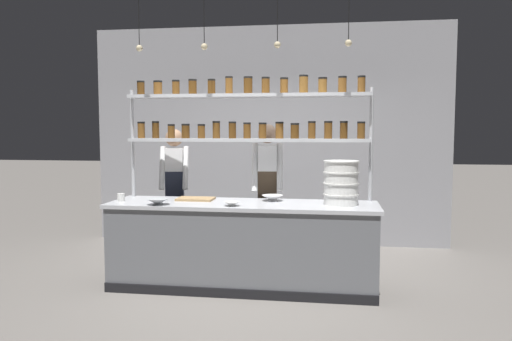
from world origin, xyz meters
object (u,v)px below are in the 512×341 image
Objects in this scene: chef_left at (175,186)px; prep_bowl_near_left at (272,198)px; chef_center at (267,187)px; container_stack at (341,183)px; cutting_board at (196,199)px; prep_bowl_center_front at (232,204)px; spice_shelf_unit at (249,120)px; prep_bowl_center_back at (158,202)px; serving_cup_front at (121,197)px.

prep_bowl_near_left is at bearing -37.52° from chef_left.
prep_bowl_near_left is at bearing -81.09° from chef_center.
container_stack reaches higher than cutting_board.
prep_bowl_center_front is at bearing -131.04° from prep_bowl_near_left.
prep_bowl_center_back is at bearing -145.00° from spice_shelf_unit.
spice_shelf_unit is 1.41m from chef_left.
serving_cup_front is (-0.77, -0.23, 0.03)m from cutting_board.
chef_left is 1.13m from prep_bowl_center_back.
cutting_board is at bearing -160.57° from spice_shelf_unit.
prep_bowl_center_back reaches higher than cutting_board.
prep_bowl_center_front is at bearing -6.46° from serving_cup_front.
cutting_board is at bearing 142.52° from prep_bowl_center_front.
chef_left is 2.21m from container_stack.
spice_shelf_unit is 11.71× the size of prep_bowl_center_back.
prep_bowl_near_left is at bearing 48.96° from prep_bowl_center_front.
serving_cup_front is at bearing -163.57° from cutting_board.
container_stack is at bearing 8.75° from prep_bowl_center_back.
spice_shelf_unit is 1.61× the size of chef_left.
spice_shelf_unit is 0.91m from prep_bowl_near_left.
chef_left is 4.26× the size of cutting_board.
chef_left is at bearing 160.91° from chef_center.
chef_left reaches higher than container_stack.
chef_left is at bearing 153.53° from spice_shelf_unit.
prep_bowl_center_back is (0.17, -1.11, -0.03)m from chef_left.
chef_left is 1.24m from chef_center.
spice_shelf_unit is at bearing 81.85° from prep_bowl_center_front.
prep_bowl_near_left is 0.99× the size of prep_bowl_center_back.
chef_left is 0.99m from serving_cup_front.
chef_center is 0.87m from cutting_board.
spice_shelf_unit reaches higher than chef_center.
prep_bowl_center_front is at bearing -37.48° from cutting_board.
prep_bowl_center_back is at bearing -158.28° from prep_bowl_near_left.
prep_bowl_center_back is (-1.88, -0.29, -0.20)m from container_stack.
chef_center is 0.85m from prep_bowl_center_front.
chef_left is at bearing 123.26° from cutting_board.
spice_shelf_unit reaches higher than prep_bowl_center_front.
chef_center reaches higher than chef_left.
spice_shelf_unit is 0.83m from chef_center.
spice_shelf_unit is 1.04m from prep_bowl_center_front.
chef_center is at bearing 71.86° from prep_bowl_center_front.
container_stack is at bearing -39.56° from chef_center.
prep_bowl_near_left reaches higher than cutting_board.
cutting_board is 1.70× the size of prep_bowl_center_back.
serving_cup_front is (-0.31, -0.94, -0.02)m from chef_left.
chef_center is 3.85× the size of container_stack.
chef_left is 7.25× the size of prep_bowl_center_back.
prep_bowl_center_back is (-0.29, -0.40, 0.02)m from cutting_board.
chef_left is (-1.03, 0.51, -0.82)m from spice_shelf_unit.
prep_bowl_near_left is (0.29, -0.14, -0.85)m from spice_shelf_unit.
chef_center is at bearing 146.78° from container_stack.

